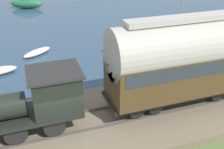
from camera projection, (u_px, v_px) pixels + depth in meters
ground_plane at (64, 136)px, 12.51m from camera, size 200.00×200.00×0.00m
rail_embankment at (63, 129)px, 12.57m from camera, size 5.89×56.00×0.55m
steam_locomotive at (25, 102)px, 11.25m from camera, size 2.06×6.48×3.27m
passenger_coach at (186, 57)px, 13.08m from camera, size 2.52×8.20×4.65m
sailboat_teal at (179, 29)px, 25.61m from camera, size 2.97×6.57×5.41m
sailboat_green at (26, 3)px, 34.68m from camera, size 2.98×4.45×5.73m
rowboat_off_pier at (37, 52)px, 21.05m from camera, size 2.15×2.59×0.43m
rowboat_mid_harbor at (114, 49)px, 21.48m from camera, size 1.87×2.13×0.50m
rowboat_near_shore at (147, 58)px, 20.24m from camera, size 2.79×2.48×0.31m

